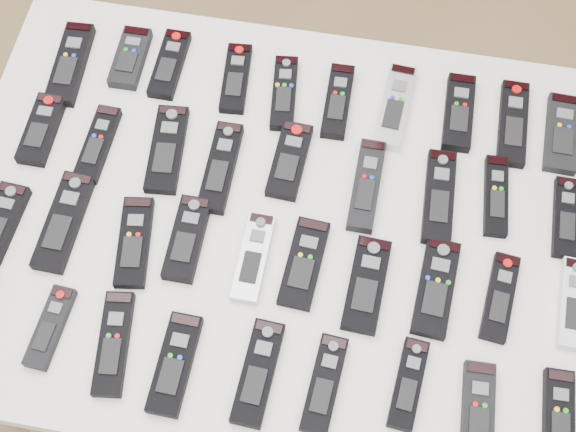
% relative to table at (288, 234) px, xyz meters
% --- Properties ---
extents(ground, '(4.00, 4.00, 0.00)m').
position_rel_table_xyz_m(ground, '(-0.07, 0.11, -0.72)').
color(ground, olive).
rests_on(ground, ground).
extents(table, '(1.25, 0.88, 0.78)m').
position_rel_table_xyz_m(table, '(0.00, 0.00, 0.00)').
color(table, white).
rests_on(table, ground).
extents(remote_0, '(0.07, 0.20, 0.02)m').
position_rel_table_xyz_m(remote_0, '(-0.49, 0.26, 0.07)').
color(remote_0, black).
rests_on(remote_0, table).
extents(remote_1, '(0.06, 0.14, 0.02)m').
position_rel_table_xyz_m(remote_1, '(-0.38, 0.30, 0.07)').
color(remote_1, black).
rests_on(remote_1, table).
extents(remote_2, '(0.05, 0.16, 0.02)m').
position_rel_table_xyz_m(remote_2, '(-0.30, 0.30, 0.07)').
color(remote_2, black).
rests_on(remote_2, table).
extents(remote_3, '(0.06, 0.16, 0.02)m').
position_rel_table_xyz_m(remote_3, '(-0.16, 0.29, 0.07)').
color(remote_3, black).
rests_on(remote_3, table).
extents(remote_4, '(0.06, 0.17, 0.02)m').
position_rel_table_xyz_m(remote_4, '(-0.06, 0.27, 0.07)').
color(remote_4, black).
rests_on(remote_4, table).
extents(remote_5, '(0.05, 0.17, 0.02)m').
position_rel_table_xyz_m(remote_5, '(0.05, 0.27, 0.07)').
color(remote_5, black).
rests_on(remote_5, table).
extents(remote_6, '(0.07, 0.19, 0.02)m').
position_rel_table_xyz_m(remote_6, '(0.16, 0.28, 0.07)').
color(remote_6, '#B7B7BC').
rests_on(remote_6, table).
extents(remote_7, '(0.06, 0.17, 0.02)m').
position_rel_table_xyz_m(remote_7, '(0.29, 0.28, 0.07)').
color(remote_7, black).
rests_on(remote_7, table).
extents(remote_8, '(0.05, 0.19, 0.02)m').
position_rel_table_xyz_m(remote_8, '(0.39, 0.28, 0.07)').
color(remote_8, black).
rests_on(remote_8, table).
extents(remote_9, '(0.07, 0.17, 0.02)m').
position_rel_table_xyz_m(remote_9, '(0.49, 0.27, 0.07)').
color(remote_9, black).
rests_on(remote_9, table).
extents(remote_10, '(0.06, 0.15, 0.02)m').
position_rel_table_xyz_m(remote_10, '(-0.50, 0.10, 0.07)').
color(remote_10, black).
rests_on(remote_10, table).
extents(remote_11, '(0.05, 0.16, 0.02)m').
position_rel_table_xyz_m(remote_11, '(-0.39, 0.09, 0.07)').
color(remote_11, black).
rests_on(remote_11, table).
extents(remote_12, '(0.08, 0.19, 0.02)m').
position_rel_table_xyz_m(remote_12, '(-0.25, 0.10, 0.07)').
color(remote_12, black).
rests_on(remote_12, table).
extents(remote_13, '(0.05, 0.19, 0.02)m').
position_rel_table_xyz_m(remote_13, '(-0.14, 0.08, 0.07)').
color(remote_13, black).
rests_on(remote_13, table).
extents(remote_14, '(0.07, 0.16, 0.02)m').
position_rel_table_xyz_m(remote_14, '(-0.02, 0.12, 0.07)').
color(remote_14, black).
rests_on(remote_14, table).
extents(remote_15, '(0.05, 0.19, 0.02)m').
position_rel_table_xyz_m(remote_15, '(0.13, 0.09, 0.07)').
color(remote_15, black).
rests_on(remote_15, table).
extents(remote_16, '(0.06, 0.19, 0.02)m').
position_rel_table_xyz_m(remote_16, '(0.27, 0.09, 0.07)').
color(remote_16, black).
rests_on(remote_16, table).
extents(remote_17, '(0.05, 0.16, 0.02)m').
position_rel_table_xyz_m(remote_17, '(0.37, 0.11, 0.07)').
color(remote_17, black).
rests_on(remote_17, table).
extents(remote_18, '(0.04, 0.16, 0.02)m').
position_rel_table_xyz_m(remote_18, '(0.50, 0.09, 0.07)').
color(remote_18, black).
rests_on(remote_18, table).
extents(remote_19, '(0.07, 0.16, 0.02)m').
position_rel_table_xyz_m(remote_19, '(-0.51, -0.10, 0.07)').
color(remote_19, black).
rests_on(remote_19, table).
extents(remote_20, '(0.06, 0.20, 0.02)m').
position_rel_table_xyz_m(remote_20, '(-0.40, -0.08, 0.07)').
color(remote_20, black).
rests_on(remote_20, table).
extents(remote_21, '(0.08, 0.18, 0.02)m').
position_rel_table_xyz_m(remote_21, '(-0.26, -0.10, 0.07)').
color(remote_21, black).
rests_on(remote_21, table).
extents(remote_22, '(0.06, 0.16, 0.02)m').
position_rel_table_xyz_m(remote_22, '(-0.17, -0.07, 0.07)').
color(remote_22, black).
rests_on(remote_22, table).
extents(remote_23, '(0.05, 0.17, 0.02)m').
position_rel_table_xyz_m(remote_23, '(-0.05, -0.09, 0.07)').
color(remote_23, '#B7B7BC').
rests_on(remote_23, table).
extents(remote_24, '(0.07, 0.17, 0.02)m').
position_rel_table_xyz_m(remote_24, '(0.04, -0.08, 0.07)').
color(remote_24, black).
rests_on(remote_24, table).
extents(remote_25, '(0.07, 0.18, 0.02)m').
position_rel_table_xyz_m(remote_25, '(0.16, -0.10, 0.07)').
color(remote_25, black).
rests_on(remote_25, table).
extents(remote_26, '(0.07, 0.18, 0.02)m').
position_rel_table_xyz_m(remote_26, '(0.28, -0.09, 0.07)').
color(remote_26, black).
rests_on(remote_26, table).
extents(remote_27, '(0.06, 0.17, 0.02)m').
position_rel_table_xyz_m(remote_27, '(0.39, -0.09, 0.07)').
color(remote_27, black).
rests_on(remote_27, table).
extents(remote_28, '(0.05, 0.17, 0.02)m').
position_rel_table_xyz_m(remote_28, '(0.52, -0.08, 0.07)').
color(remote_28, silver).
rests_on(remote_28, table).
extents(remote_30, '(0.05, 0.15, 0.02)m').
position_rel_table_xyz_m(remote_30, '(-0.36, -0.28, 0.07)').
color(remote_30, black).
rests_on(remote_30, table).
extents(remote_31, '(0.07, 0.19, 0.02)m').
position_rel_table_xyz_m(remote_31, '(-0.25, -0.28, 0.07)').
color(remote_31, black).
rests_on(remote_31, table).
extents(remote_32, '(0.06, 0.17, 0.02)m').
position_rel_table_xyz_m(remote_32, '(-0.14, -0.30, 0.07)').
color(remote_32, black).
rests_on(remote_32, table).
extents(remote_33, '(0.06, 0.18, 0.02)m').
position_rel_table_xyz_m(remote_33, '(0.00, -0.29, 0.07)').
color(remote_33, black).
rests_on(remote_33, table).
extents(remote_34, '(0.06, 0.17, 0.02)m').
position_rel_table_xyz_m(remote_34, '(0.11, -0.29, 0.07)').
color(remote_34, black).
rests_on(remote_34, table).
extents(remote_35, '(0.06, 0.16, 0.02)m').
position_rel_table_xyz_m(remote_35, '(0.25, -0.27, 0.07)').
color(remote_35, black).
rests_on(remote_35, table).
extents(remote_36, '(0.06, 0.17, 0.02)m').
position_rel_table_xyz_m(remote_36, '(0.37, -0.29, 0.07)').
color(remote_36, black).
rests_on(remote_36, table).
extents(remote_37, '(0.05, 0.16, 0.02)m').
position_rel_table_xyz_m(remote_37, '(0.50, -0.28, 0.07)').
color(remote_37, black).
rests_on(remote_37, table).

